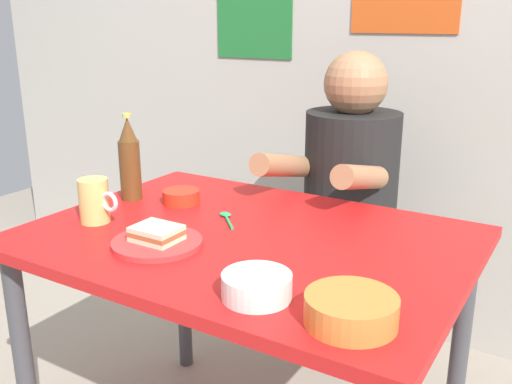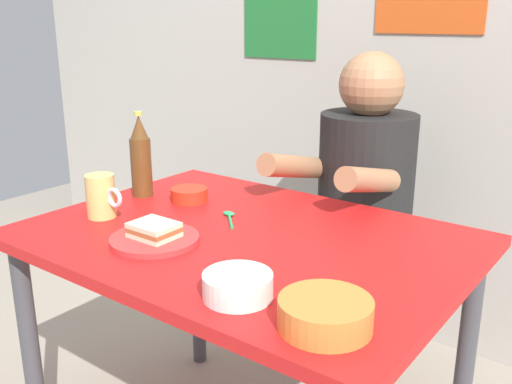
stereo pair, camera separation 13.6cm
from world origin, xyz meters
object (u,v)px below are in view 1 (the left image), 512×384
(dining_table, at_px, (246,268))
(sandwich, at_px, (157,233))
(beer_mug, at_px, (95,201))
(beer_bottle, at_px, (130,161))
(stool, at_px, (346,283))
(person_seated, at_px, (350,173))
(rice_bowl_white, at_px, (257,285))
(plate_orange, at_px, (157,243))

(dining_table, height_order, sandwich, sandwich)
(sandwich, xyz_separation_m, beer_mug, (-0.25, 0.04, 0.03))
(sandwich, height_order, beer_bottle, beer_bottle)
(stool, relative_size, beer_bottle, 1.72)
(person_seated, distance_m, rice_bowl_white, 0.92)
(dining_table, distance_m, rice_bowl_white, 0.37)
(person_seated, height_order, plate_orange, person_seated)
(sandwich, xyz_separation_m, rice_bowl_white, (0.35, -0.10, -0.00))
(dining_table, bearing_deg, rice_bowl_white, -54.04)
(dining_table, xyz_separation_m, plate_orange, (-0.14, -0.18, 0.10))
(sandwich, height_order, rice_bowl_white, same)
(dining_table, distance_m, beer_bottle, 0.51)
(stool, bearing_deg, sandwich, -101.97)
(stool, relative_size, plate_orange, 2.05)
(dining_table, relative_size, person_seated, 1.53)
(sandwich, xyz_separation_m, beer_bottle, (-0.31, 0.25, 0.09))
(stool, relative_size, person_seated, 0.63)
(sandwich, bearing_deg, plate_orange, 0.00)
(stool, distance_m, rice_bowl_white, 1.02)
(person_seated, relative_size, plate_orange, 3.27)
(stool, distance_m, beer_mug, 0.98)
(stool, height_order, sandwich, sandwich)
(plate_orange, distance_m, sandwich, 0.02)
(dining_table, relative_size, stool, 2.44)
(plate_orange, height_order, beer_bottle, beer_bottle)
(plate_orange, xyz_separation_m, rice_bowl_white, (0.35, -0.10, 0.02))
(person_seated, xyz_separation_m, rice_bowl_white, (0.18, -0.90, 0.00))
(plate_orange, height_order, sandwich, sandwich)
(dining_table, xyz_separation_m, stool, (0.03, 0.63, -0.30))
(person_seated, relative_size, beer_bottle, 2.75)
(dining_table, distance_m, plate_orange, 0.25)
(person_seated, relative_size, rice_bowl_white, 5.14)
(beer_mug, relative_size, rice_bowl_white, 0.90)
(stool, height_order, beer_mug, beer_mug)
(beer_mug, relative_size, beer_bottle, 0.48)
(person_seated, height_order, rice_bowl_white, person_seated)
(dining_table, bearing_deg, beer_mug, -161.55)
(dining_table, relative_size, beer_mug, 8.73)
(person_seated, height_order, sandwich, person_seated)
(sandwich, relative_size, rice_bowl_white, 0.79)
(person_seated, distance_m, beer_bottle, 0.74)
(beer_bottle, bearing_deg, rice_bowl_white, -28.09)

